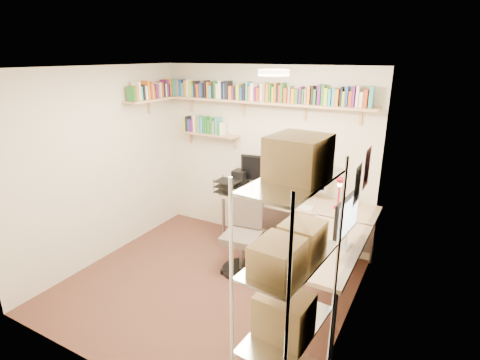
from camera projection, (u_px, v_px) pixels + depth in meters
ground at (208, 284)px, 4.49m from camera, size 3.20×3.20×0.00m
room_shell at (204, 160)px, 4.00m from camera, size 3.24×3.04×2.52m
wall_shelves at (229, 100)px, 5.13m from camera, size 3.12×1.09×0.80m
corner_desk at (293, 209)px, 4.68m from camera, size 2.13×2.03×1.38m
office_chair at (243, 240)px, 4.68m from camera, size 0.53×0.53×1.00m
wire_rack at (290, 255)px, 2.53m from camera, size 0.49×0.88×2.15m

